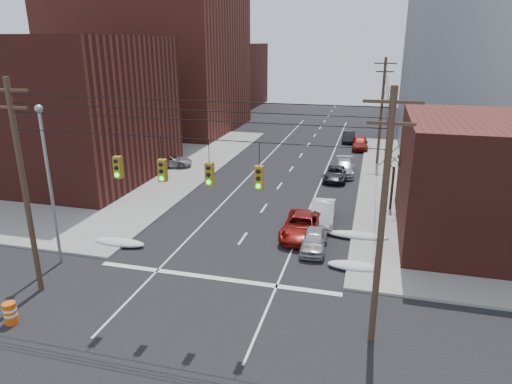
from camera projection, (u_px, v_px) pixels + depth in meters
The scene contains 28 objects.
ground at pixel (164, 351), 19.37m from camera, with size 160.00×160.00×0.00m, color black.
sidewalk_nw at pixel (47, 159), 50.59m from camera, with size 40.00×40.00×0.15m, color gray.
building_brick_tall at pixel (150, 22), 64.44m from camera, with size 24.00×20.00×30.00m, color maroon.
building_brick_near at pixel (47, 108), 42.78m from camera, with size 20.00×16.00×13.00m, color #521F18.
building_brick_far at pixel (204, 75), 91.64m from camera, with size 22.00×18.00×12.00m, color #521F18.
building_office at pixel (512, 41), 50.56m from camera, with size 22.00×20.00×25.00m, color gray.
building_glass at pixel (482, 50), 74.42m from camera, with size 20.00×18.00×22.00m, color gray.
utility_pole_left at pixel (24, 186), 22.33m from camera, with size 2.20×0.28×11.00m.
utility_pole_right at pixel (382, 218), 18.26m from camera, with size 2.20×0.28×11.00m.
utility_pole_far at pixel (381, 110), 46.73m from camera, with size 2.20×0.28×11.00m.
traffic_signals at pixel (185, 171), 19.81m from camera, with size 17.00×0.42×2.02m.
street_light at pixel (48, 173), 25.40m from camera, with size 0.44×0.44×9.32m.
bare_tree at pixel (392, 182), 34.71m from camera, with size 2.09×2.20×4.93m.
snow_nw at pixel (119, 242), 29.34m from camera, with size 3.50×1.08×0.42m, color silver.
snow_ne at pixel (354, 266), 26.25m from camera, with size 3.00×1.08×0.42m, color silver.
snow_east_far at pixel (357, 235), 30.39m from camera, with size 4.00×1.08×0.42m, color silver.
red_pickup at pixel (302, 226), 30.59m from camera, with size 2.42×5.26×1.46m, color maroon.
parked_car_a at pixel (314, 240), 28.59m from camera, with size 1.56×3.87×1.32m, color #A4A4A8.
parked_car_b at pixel (323, 213), 32.84m from camera, with size 1.62×4.66×1.53m, color silver.
parked_car_c at pixel (336, 174), 42.96m from camera, with size 2.10×4.55×1.27m, color black.
parked_car_d at pixel (344, 168), 44.69m from camera, with size 1.99×4.90×1.42m, color #A4A4A8.
parked_car_e at pixel (360, 143), 55.15m from camera, with size 1.87×4.65×1.59m, color maroon.
parked_car_f at pixel (349, 137), 59.19m from camera, with size 1.46×4.18×1.38m, color black.
lot_car_a at pixel (131, 163), 45.83m from camera, with size 1.54×4.42×1.46m, color white.
lot_car_b at pixel (170, 161), 47.06m from camera, with size 2.05×4.44×1.23m, color #A2A2A6.
lot_car_c at pixel (81, 172), 42.41m from camera, with size 2.09×5.14×1.49m, color black.
lot_car_d at pixel (112, 154), 49.81m from camera, with size 1.45×3.61×1.23m, color #A6A7AB.
construction_barrel at pixel (10, 313), 21.15m from camera, with size 0.80×0.80×1.06m.
Camera 1 is at (7.88, -14.72, 12.55)m, focal length 32.00 mm.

